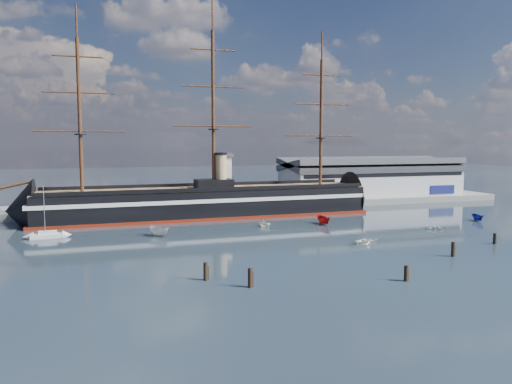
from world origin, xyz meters
name	(u,v)px	position (x,y,z in m)	size (l,w,h in m)	color
ground	(246,228)	(0.00, 40.00, 0.00)	(600.00, 600.00, 0.00)	#1C232B
quay	(243,207)	(10.00, 76.00, 0.00)	(180.00, 18.00, 2.00)	slate
warehouse	(371,178)	(58.00, 80.00, 7.98)	(63.00, 21.00, 11.60)	#B7BABC
quay_tower	(224,177)	(3.00, 73.00, 9.75)	(5.00, 5.00, 15.00)	silver
warship	(201,202)	(-6.87, 60.00, 4.04)	(113.00, 17.57, 53.94)	black
sailboat	(48,235)	(-44.05, 40.78, 0.71)	(7.01, 2.27, 11.12)	silver
motorboat_a	(160,236)	(-21.19, 35.18, 0.00)	(6.83, 2.51, 2.73)	silver
motorboat_b	(368,244)	(17.53, 14.17, 0.00)	(3.27, 1.31, 1.52)	white
motorboat_c	(324,224)	(19.69, 38.48, 0.00)	(6.50, 2.38, 2.60)	maroon
motorboat_d	(264,227)	(4.41, 39.76, 0.00)	(5.45, 2.36, 2.00)	white
motorboat_e	(436,229)	(41.62, 23.99, 0.00)	(2.75, 1.10, 1.29)	silver
motorboat_f	(478,221)	(60.00, 30.91, 0.00)	(5.45, 2.00, 2.18)	navy
piling_near_left	(250,287)	(-14.06, -7.19, 0.00)	(0.64, 0.64, 3.51)	black
piling_near_mid	(406,281)	(8.64, -11.37, 0.00)	(0.64, 0.64, 3.10)	black
piling_near_right	(453,257)	(26.03, -0.49, 0.00)	(0.64, 0.64, 3.38)	black
piling_far_right	(494,244)	(41.55, 5.98, 0.00)	(0.64, 0.64, 2.89)	black
piling_extra	(206,280)	(-19.21, -1.69, 0.00)	(0.64, 0.64, 3.43)	black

